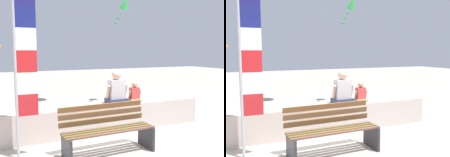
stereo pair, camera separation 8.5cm
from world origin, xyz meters
The scene contains 7 objects.
ground_plane centered at (0.00, 0.00, 0.00)m, with size 40.00×40.00×0.00m, color #B1A799.
seawall_ledge centered at (0.00, 0.92, 0.32)m, with size 5.38×0.51×0.64m, color beige.
park_bench centered at (-0.30, -0.28, 0.42)m, with size 1.73×0.64×0.88m.
person_adult centered at (0.47, 0.91, 0.95)m, with size 0.52×0.38×0.79m.
person_child centered at (0.96, 0.91, 0.83)m, with size 0.32×0.24×0.49m.
flag_banner centered at (-1.70, 0.12, 1.75)m, with size 0.39×0.05×3.03m.
kite_green centered at (2.12, 3.66, 3.52)m, with size 0.65×0.54×1.00m.
Camera 2 is at (-2.09, -4.53, 1.88)m, focal length 41.30 mm.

